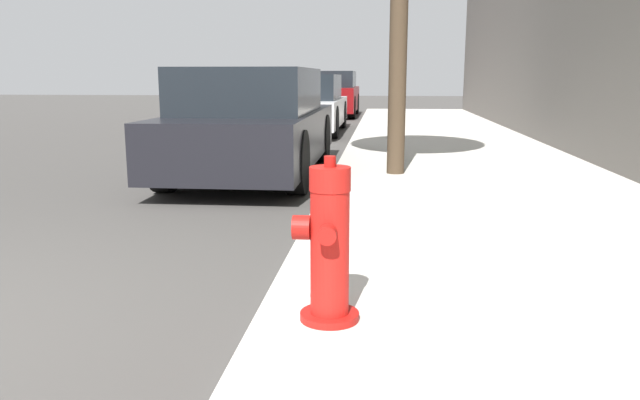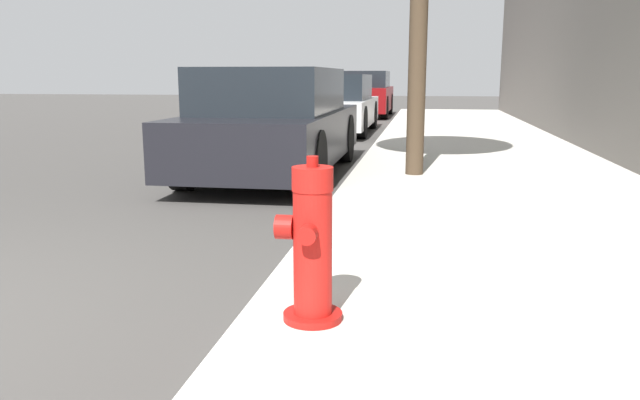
# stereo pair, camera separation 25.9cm
# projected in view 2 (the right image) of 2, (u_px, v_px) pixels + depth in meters

# --- Properties ---
(sidewalk_slab) EXTENTS (3.33, 40.00, 0.15)m
(sidewalk_slab) POSITION_uv_depth(u_px,v_px,m) (631.00, 394.00, 2.39)
(sidewalk_slab) COLOR beige
(sidewalk_slab) RESTS_ON ground_plane
(fire_hydrant) EXTENTS (0.31, 0.31, 0.78)m
(fire_hydrant) POSITION_uv_depth(u_px,v_px,m) (312.00, 247.00, 2.87)
(fire_hydrant) COLOR #A91511
(fire_hydrant) RESTS_ON sidewalk_slab
(parked_car_near) EXTENTS (1.69, 4.37, 1.37)m
(parked_car_near) POSITION_uv_depth(u_px,v_px,m) (275.00, 123.00, 8.10)
(parked_car_near) COLOR black
(parked_car_near) RESTS_ON ground_plane
(parked_car_mid) EXTENTS (1.88, 4.29, 1.31)m
(parked_car_mid) POSITION_uv_depth(u_px,v_px,m) (331.00, 105.00, 14.21)
(parked_car_mid) COLOR silver
(parked_car_mid) RESTS_ON ground_plane
(parked_car_far) EXTENTS (1.73, 4.04, 1.44)m
(parked_car_far) POSITION_uv_depth(u_px,v_px,m) (364.00, 94.00, 20.08)
(parked_car_far) COLOR maroon
(parked_car_far) RESTS_ON ground_plane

